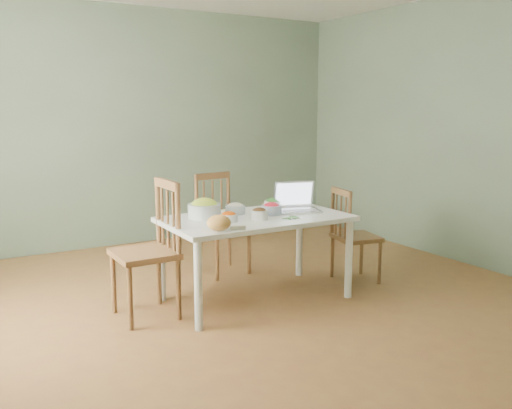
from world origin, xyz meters
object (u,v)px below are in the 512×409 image
chair_left (144,250)px  bread_boule (219,223)px  dining_table (256,258)px  laptop (299,197)px  chair_far (223,224)px  chair_right (356,235)px  bowl_squash (204,208)px

chair_left → bread_boule: chair_left is taller
dining_table → laptop: 0.64m
chair_far → laptop: (0.33, -0.79, 0.34)m
dining_table → bread_boule: bearing=-148.0°
chair_right → laptop: (-0.61, 0.04, 0.39)m
dining_table → laptop: (0.43, 0.01, 0.47)m
bread_boule → bowl_squash: bowl_squash is taller
dining_table → chair_right: (1.04, -0.04, 0.08)m
chair_far → chair_left: (-1.02, -0.70, 0.04)m
bread_boule → laptop: bearing=18.8°
chair_left → chair_far: bearing=123.5°
chair_right → bowl_squash: chair_right is taller
chair_far → laptop: 0.92m
chair_far → bread_boule: (-0.59, -1.10, 0.28)m
chair_left → chair_right: bearing=85.3°
chair_left → chair_right: 1.97m
bowl_squash → laptop: bearing=-11.2°
chair_right → bread_boule: bearing=111.5°
bowl_squash → laptop: size_ratio=0.75×
chair_far → chair_right: 1.25m
chair_left → bowl_squash: (0.54, 0.08, 0.26)m
bread_boule → laptop: (0.92, 0.31, 0.07)m
chair_right → bowl_squash: (-1.42, 0.20, 0.35)m
chair_left → chair_right: size_ratio=1.20×
chair_right → bowl_squash: 1.48m
chair_far → laptop: bearing=-73.4°
dining_table → bowl_squash: bearing=156.6°
chair_left → bread_boule: (0.43, -0.39, 0.24)m
chair_far → bread_boule: 1.28m
chair_far → bowl_squash: size_ratio=3.57×
dining_table → chair_far: size_ratio=1.56×
dining_table → chair_right: size_ratio=1.73×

